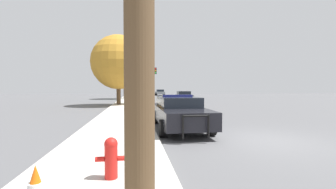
% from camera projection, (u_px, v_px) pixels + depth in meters
% --- Properties ---
extents(ground_plane, '(110.00, 110.00, 0.00)m').
position_uv_depth(ground_plane, '(264.00, 140.00, 7.73)').
color(ground_plane, '#565659').
extents(sidewalk_left, '(3.00, 110.00, 0.13)m').
position_uv_depth(sidewalk_left, '(112.00, 144.00, 6.98)').
color(sidewalk_left, '#BCB7AD').
rests_on(sidewalk_left, ground_plane).
extents(police_car, '(2.11, 5.41, 1.49)m').
position_uv_depth(police_car, '(178.00, 111.00, 9.95)').
color(police_car, black).
rests_on(police_car, ground_plane).
extents(fire_hydrant, '(0.57, 0.25, 0.76)m').
position_uv_depth(fire_hydrant, '(111.00, 156.00, 4.17)').
color(fire_hydrant, red).
rests_on(fire_hydrant, sidewalk_left).
extents(traffic_light, '(4.15, 0.35, 4.67)m').
position_uv_depth(traffic_light, '(140.00, 76.00, 31.87)').
color(traffic_light, '#424247').
rests_on(traffic_light, sidewalk_left).
extents(car_background_distant, '(2.06, 4.47, 1.35)m').
position_uv_depth(car_background_distant, '(160.00, 92.00, 51.20)').
color(car_background_distant, slate).
rests_on(car_background_distant, ground_plane).
extents(car_background_oncoming, '(2.13, 4.06, 1.35)m').
position_uv_depth(car_background_oncoming, '(184.00, 96.00, 27.79)').
color(car_background_oncoming, '#474C51').
rests_on(car_background_oncoming, ground_plane).
extents(tree_sidewalk_mid, '(5.35, 5.35, 6.86)m').
position_uv_depth(tree_sidewalk_mid, '(118.00, 62.00, 22.13)').
color(tree_sidewalk_mid, '#4C3823').
rests_on(tree_sidewalk_mid, sidewalk_left).
extents(tree_sidewalk_far, '(4.67, 4.67, 7.65)m').
position_uv_depth(tree_sidewalk_far, '(125.00, 64.00, 34.73)').
color(tree_sidewalk_far, '#4C3823').
rests_on(tree_sidewalk_far, sidewalk_left).
extents(traffic_cone, '(0.38, 0.38, 0.64)m').
position_uv_depth(traffic_cone, '(36.00, 188.00, 3.04)').
color(traffic_cone, orange).
rests_on(traffic_cone, sidewalk_left).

